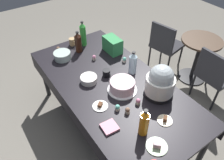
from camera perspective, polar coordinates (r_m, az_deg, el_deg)
name	(u,v)px	position (r m, az deg, el deg)	size (l,w,h in m)	color
ground	(112,124)	(3.02, 0.00, -11.43)	(9.00, 9.00, 0.00)	slate
potluck_table	(112,87)	(2.51, 0.00, -1.91)	(2.20, 1.10, 0.75)	black
frosted_layer_cake	(122,86)	(2.35, 2.67, -1.52)	(0.32, 0.32, 0.13)	silver
slow_cooker	(160,82)	(2.28, 12.39, -0.56)	(0.31, 0.31, 0.37)	black
glass_salad_bowl	(62,56)	(2.88, -12.74, 6.20)	(0.21, 0.21, 0.09)	#B2C6BC
ceramic_snack_bowl	(89,79)	(2.48, -6.02, 0.22)	(0.19, 0.19, 0.07)	silver
dessert_plate_cream	(165,120)	(2.16, 13.54, -10.01)	(0.14, 0.14, 0.05)	beige
dessert_plate_white	(100,106)	(2.22, -3.08, -6.65)	(0.16, 0.16, 0.04)	white
dessert_plate_sage	(157,146)	(1.98, 11.53, -16.34)	(0.19, 0.19, 0.06)	#8CA87F
cupcake_lemon	(124,60)	(2.76, 3.22, 5.28)	(0.05, 0.05, 0.07)	beige
cupcake_rose	(58,49)	(3.04, -13.74, 7.76)	(0.05, 0.05, 0.07)	beige
cupcake_vanilla	(117,108)	(2.17, 1.43, -7.16)	(0.05, 0.05, 0.07)	beige
cupcake_mint	(127,111)	(2.15, 4.03, -7.90)	(0.05, 0.05, 0.07)	beige
cupcake_berry	(94,58)	(2.80, -4.65, 5.80)	(0.05, 0.05, 0.07)	beige
cupcake_cocoa	(138,101)	(2.24, 6.78, -5.53)	(0.05, 0.05, 0.07)	beige
soda_bottle_water	(133,63)	(2.54, 5.42, 4.37)	(0.09, 0.09, 0.29)	silver
soda_bottle_orange_juice	(144,123)	(1.94, 8.31, -10.89)	(0.08, 0.08, 0.30)	orange
soda_bottle_cola	(78,42)	(2.93, -8.73, 9.59)	(0.09, 0.09, 0.29)	#33190F
soda_bottle_lime_soda	(83,34)	(3.05, -7.51, 11.64)	(0.08, 0.08, 0.35)	green
coffee_mug_black	(107,73)	(2.54, -1.42, 1.80)	(0.13, 0.09, 0.08)	black
coffee_mug_tan	(72,42)	(3.12, -10.20, 9.72)	(0.13, 0.09, 0.10)	tan
soda_carton	(112,45)	(2.91, 0.12, 9.07)	(0.26, 0.16, 0.20)	#338C4C
paper_napkin_stack	(110,127)	(2.05, -0.65, -12.08)	(0.14, 0.14, 0.02)	pink
maroon_chair_left	(165,43)	(3.73, 13.59, 9.24)	(0.52, 0.52, 0.85)	#333338
maroon_chair_right	(214,73)	(3.31, 24.96, 1.54)	(0.44, 0.44, 0.85)	#333338
round_cafe_table	(198,52)	(3.64, 21.47, 6.67)	(0.60, 0.60, 0.72)	#473323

